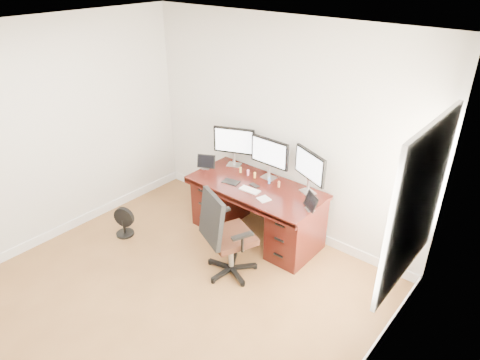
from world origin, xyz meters
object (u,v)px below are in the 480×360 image
Objects in this scene: floor_fan at (123,222)px; keyboard at (250,190)px; monitor_center at (270,154)px; office_chair at (227,248)px; desk at (257,209)px.

keyboard is at bearing 13.50° from floor_fan.
monitor_center reaches higher than keyboard.
office_chair is 0.77m from keyboard.
floor_fan is 1.73m from keyboard.
floor_fan is 0.73× the size of monitor_center.
floor_fan is at bearing -146.28° from office_chair.
desk is 0.72m from monitor_center.
desk is at bearing -88.91° from monitor_center.
monitor_center is (-0.21, 1.04, 0.73)m from office_chair.
desk is at bearing 127.08° from office_chair.
desk is 4.26× the size of floor_fan.
keyboard is (1.35, 0.93, 0.56)m from floor_fan.
desk is 6.69× the size of keyboard.
office_chair is at bearing -10.08° from floor_fan.
office_chair is at bearing -75.66° from desk.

